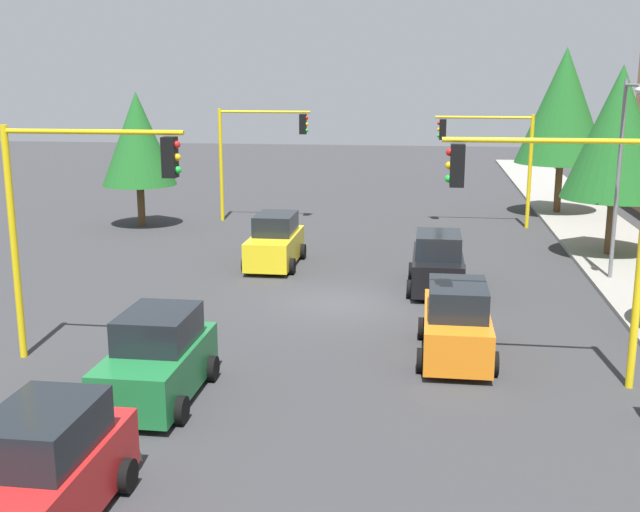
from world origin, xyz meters
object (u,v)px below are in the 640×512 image
object	(u,v)px
car_yellow	(275,242)
car_green	(158,360)
traffic_signal_near_right	(78,198)
tree_roadside_mid	(618,133)
traffic_signal_far_right	(256,142)
car_orange	(456,323)
car_black	(438,264)
tree_roadside_far	(564,106)
car_red	(42,476)
traffic_signal_near_left	(562,211)
tree_opposite_side	(138,139)
street_lamp_curbside	(623,160)
traffic_signal_far_left	(491,148)

from	to	relation	value
car_yellow	car_green	xyz separation A→B (m)	(12.88, -0.16, 0.00)
traffic_signal_near_right	tree_roadside_mid	world-z (taller)	tree_roadside_mid
traffic_signal_far_right	car_orange	size ratio (longest dim) A/B	1.37
car_orange	car_green	xyz separation A→B (m)	(3.60, -6.70, 0.00)
car_yellow	car_black	size ratio (longest dim) A/B	1.01
tree_roadside_far	car_red	xyz separation A→B (m)	(31.33, -12.70, -4.73)
car_orange	car_green	world-z (taller)	same
traffic_signal_near_left	car_orange	xyz separation A→B (m)	(-1.53, -2.17, -3.22)
tree_opposite_side	traffic_signal_far_right	bearing A→B (deg)	110.60
traffic_signal_near_left	car_orange	world-z (taller)	traffic_signal_near_left
street_lamp_curbside	car_black	bearing A→B (deg)	-76.19
car_orange	traffic_signal_near_left	bearing A→B (deg)	54.73
traffic_signal_far_left	car_green	world-z (taller)	traffic_signal_far_left
tree_roadside_far	car_orange	size ratio (longest dim) A/B	2.11
traffic_signal_near_right	car_red	xyz separation A→B (m)	(7.33, 2.53, -3.28)
car_green	traffic_signal_near_right	bearing A→B (deg)	-128.60
tree_opposite_side	car_orange	world-z (taller)	tree_opposite_side
tree_roadside_mid	car_black	distance (m)	9.91
car_green	car_red	size ratio (longest dim) A/B	0.94
traffic_signal_near_right	tree_opposite_side	xyz separation A→B (m)	(-18.00, -5.26, 0.01)
traffic_signal_near_right	tree_opposite_side	size ratio (longest dim) A/B	0.92
tree_opposite_side	traffic_signal_far_left	bearing A→B (deg)	96.85
street_lamp_curbside	car_yellow	bearing A→B (deg)	-95.60
tree_roadside_far	tree_opposite_side	size ratio (longest dim) A/B	1.34
tree_roadside_far	car_orange	distance (m)	23.72
street_lamp_curbside	tree_opposite_side	bearing A→B (deg)	-112.55
traffic_signal_far_left	car_orange	distance (m)	18.81
car_yellow	car_orange	xyz separation A→B (m)	(9.27, 6.54, 0.00)
tree_roadside_far	car_black	distance (m)	17.75
traffic_signal_near_right	street_lamp_curbside	bearing A→B (deg)	122.76
traffic_signal_near_left	traffic_signal_near_right	bearing A→B (deg)	-90.00
traffic_signal_far_right	traffic_signal_far_left	world-z (taller)	traffic_signal_far_right
traffic_signal_near_left	tree_roadside_far	xyz separation A→B (m)	(-24.00, 3.78, 1.51)
tree_roadside_far	car_black	world-z (taller)	tree_roadside_far
tree_opposite_side	car_yellow	xyz separation A→B (m)	(7.19, 8.01, -3.30)
car_orange	street_lamp_curbside	bearing A→B (deg)	145.04
car_red	street_lamp_curbside	bearing A→B (deg)	143.79
traffic_signal_far_left	tree_roadside_mid	bearing A→B (deg)	35.95
car_black	car_red	size ratio (longest dim) A/B	0.98
traffic_signal_far_right	traffic_signal_near_right	xyz separation A→B (m)	(20.00, -0.06, 0.24)
car_orange	car_green	size ratio (longest dim) A/B	1.05
traffic_signal_near_right	car_black	size ratio (longest dim) A/B	1.47
tree_opposite_side	traffic_signal_near_left	bearing A→B (deg)	42.89
tree_opposite_side	car_red	bearing A→B (deg)	17.11
tree_roadside_far	traffic_signal_near_right	bearing A→B (deg)	-32.41
tree_roadside_far	car_yellow	distance (m)	18.77
tree_roadside_far	car_yellow	size ratio (longest dim) A/B	2.12
street_lamp_curbside	car_yellow	world-z (taller)	street_lamp_curbside
traffic_signal_far_right	car_green	world-z (taller)	traffic_signal_far_right
car_orange	traffic_signal_near_right	bearing A→B (deg)	-80.62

